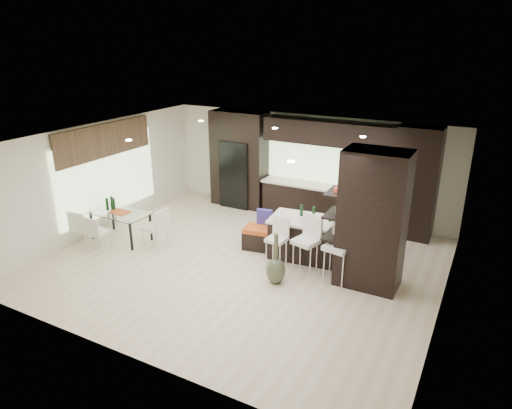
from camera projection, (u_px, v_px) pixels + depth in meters
The scene contains 22 objects.
ground at pixel (243, 263), 9.87m from camera, with size 8.00×8.00×0.00m, color beige.
back_wall at pixel (306, 165), 12.31m from camera, with size 8.00×0.02×2.70m, color silver.
left_wall at pixel (101, 178), 11.18m from camera, with size 0.02×7.00×2.70m, color silver.
right_wall at pixel (449, 243), 7.64m from camera, with size 0.02×7.00×2.70m, color silver.
ceiling at pixel (242, 140), 8.94m from camera, with size 8.00×7.00×0.02m, color white.
window_left at pixel (108, 176), 11.32m from camera, with size 0.04×3.20×1.90m, color #B2D199.
window_back at pixel (327, 161), 11.94m from camera, with size 3.40×0.04×1.20m, color #B2D199.
stone_accent at pixel (105, 140), 11.00m from camera, with size 0.08×3.00×0.80m, color brown.
ceiling_spots at pixel (248, 138), 9.16m from camera, with size 4.00×3.00×0.02m, color white.
back_cabinetry at pixel (320, 170), 11.81m from camera, with size 6.80×0.68×2.70m, color black.
refrigerator at pixel (239, 173), 12.97m from camera, with size 0.90×0.68×1.90m, color black.
partition_column at pixel (373, 220), 8.59m from camera, with size 1.20×0.80×2.70m, color black.
kitchen_island at pixel (319, 240), 9.89m from camera, with size 2.16×0.93×0.90m, color black.
stool_left at pixel (276, 248), 9.56m from camera, with size 0.39×0.39×0.87m, color white.
stool_mid at pixel (305, 252), 9.21m from camera, with size 0.45×0.45×1.03m, color white.
stool_right at pixel (337, 258), 8.91m from camera, with size 0.47×0.47×1.06m, color white.
bench at pixel (273, 240), 10.38m from camera, with size 1.34×0.52×0.52m, color black.
floor_vase at pixel (276, 259), 8.89m from camera, with size 0.39×0.39×1.06m, color #434935, non-canonical shape.
dining_table at pixel (121, 226), 10.91m from camera, with size 1.44×0.81×0.69m, color white.
chair_near at pixel (99, 235), 10.32m from camera, with size 0.42×0.42×0.77m, color white.
chair_far at pixel (84, 230), 10.50m from camera, with size 0.46×0.46×0.84m, color white.
chair_end at pixel (155, 230), 10.42m from camera, with size 0.48×0.48×0.89m, color white.
Camera 1 is at (4.40, -7.66, 4.59)m, focal length 32.00 mm.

